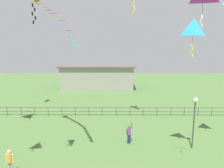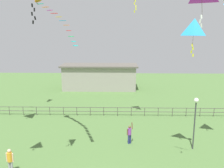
{
  "view_description": "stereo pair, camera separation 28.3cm",
  "coord_description": "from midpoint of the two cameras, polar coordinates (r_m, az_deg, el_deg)",
  "views": [
    {
      "loc": [
        0.67,
        -11.19,
        9.13
      ],
      "look_at": [
        0.56,
        5.17,
        5.47
      ],
      "focal_mm": 39.79,
      "sensor_mm": 36.0,
      "label": 1
    },
    {
      "loc": [
        0.95,
        -11.19,
        9.13
      ],
      "look_at": [
        0.56,
        5.17,
        5.47
      ],
      "focal_mm": 39.79,
      "sensor_mm": 36.0,
      "label": 2
    }
  ],
  "objects": [
    {
      "name": "person_2",
      "position": [
        20.41,
        3.54,
        -11.17
      ],
      "size": [
        0.49,
        0.28,
        1.8
      ],
      "color": "navy",
      "rests_on": "ground_plane"
    },
    {
      "name": "waterfront_railing",
      "position": [
        26.61,
        -2.25,
        -6.03
      ],
      "size": [
        36.02,
        0.06,
        0.95
      ],
      "color": "#4C4742",
      "rests_on": "ground_plane"
    },
    {
      "name": "kite_4",
      "position": [
        17.24,
        17.81,
        12.0
      ],
      "size": [
        1.22,
        0.94,
        2.39
      ],
      "color": "#198CD1"
    },
    {
      "name": "lamppost",
      "position": [
        19.79,
        18.06,
        -6.03
      ],
      "size": [
        0.36,
        0.36,
        4.1
      ],
      "color": "#38383D",
      "rests_on": "ground_plane"
    },
    {
      "name": "pavilion_building",
      "position": [
        37.97,
        -3.65,
        1.66
      ],
      "size": [
        11.5,
        4.15,
        3.8
      ],
      "color": "gray",
      "rests_on": "ground_plane"
    },
    {
      "name": "streamer_kite",
      "position": [
        20.53,
        -16.67,
        17.76
      ],
      "size": [
        4.32,
        5.16,
        3.81
      ],
      "color": "orange"
    },
    {
      "name": "person_0",
      "position": [
        17.68,
        -22.86,
        -15.9
      ],
      "size": [
        0.51,
        0.32,
        1.7
      ],
      "color": "#99999E",
      "rests_on": "ground_plane"
    }
  ]
}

